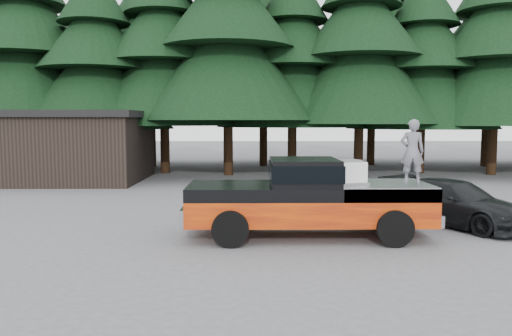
{
  "coord_description": "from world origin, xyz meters",
  "views": [
    {
      "loc": [
        0.18,
        -11.77,
        2.82
      ],
      "look_at": [
        0.31,
        0.0,
        1.72
      ],
      "focal_mm": 35.0,
      "sensor_mm": 36.0,
      "label": 1
    }
  ],
  "objects_px": {
    "man_on_bed": "(412,151)",
    "pickup_truck": "(308,210)",
    "parked_car": "(454,203)",
    "utility_building": "(58,146)",
    "air_compressor": "(347,173)"
  },
  "relations": [
    {
      "from": "man_on_bed",
      "to": "pickup_truck",
      "type": "bearing_deg",
      "value": 10.72
    },
    {
      "from": "parked_car",
      "to": "utility_building",
      "type": "distance_m",
      "value": 18.05
    },
    {
      "from": "pickup_truck",
      "to": "parked_car",
      "type": "xyz_separation_m",
      "value": [
        4.16,
        1.4,
        -0.05
      ]
    },
    {
      "from": "parked_car",
      "to": "utility_building",
      "type": "xyz_separation_m",
      "value": [
        -14.73,
        10.37,
        1.05
      ]
    },
    {
      "from": "man_on_bed",
      "to": "air_compressor",
      "type": "bearing_deg",
      "value": 18.29
    },
    {
      "from": "pickup_truck",
      "to": "parked_car",
      "type": "relative_size",
      "value": 1.42
    },
    {
      "from": "man_on_bed",
      "to": "parked_car",
      "type": "bearing_deg",
      "value": -128.62
    },
    {
      "from": "air_compressor",
      "to": "parked_car",
      "type": "bearing_deg",
      "value": 8.38
    },
    {
      "from": "pickup_truck",
      "to": "air_compressor",
      "type": "bearing_deg",
      "value": -13.45
    },
    {
      "from": "air_compressor",
      "to": "utility_building",
      "type": "distance_m",
      "value": 16.6
    },
    {
      "from": "pickup_truck",
      "to": "parked_car",
      "type": "height_order",
      "value": "pickup_truck"
    },
    {
      "from": "pickup_truck",
      "to": "air_compressor",
      "type": "relative_size",
      "value": 7.97
    },
    {
      "from": "air_compressor",
      "to": "utility_building",
      "type": "bearing_deg",
      "value": 115.68
    },
    {
      "from": "utility_building",
      "to": "parked_car",
      "type": "bearing_deg",
      "value": -35.16
    },
    {
      "from": "pickup_truck",
      "to": "utility_building",
      "type": "distance_m",
      "value": 15.86
    }
  ]
}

